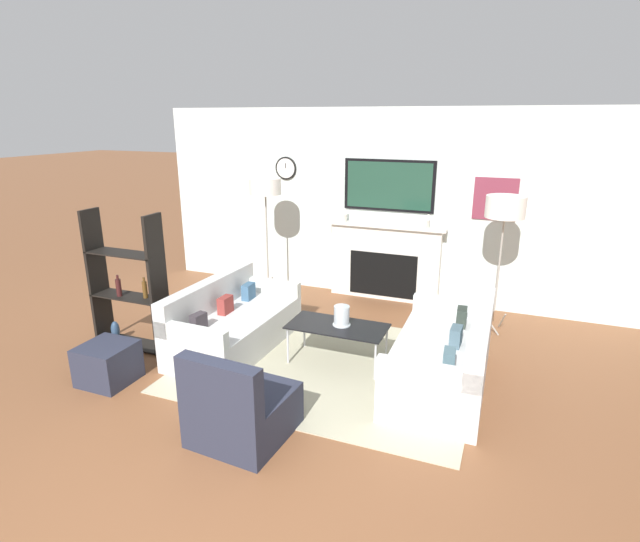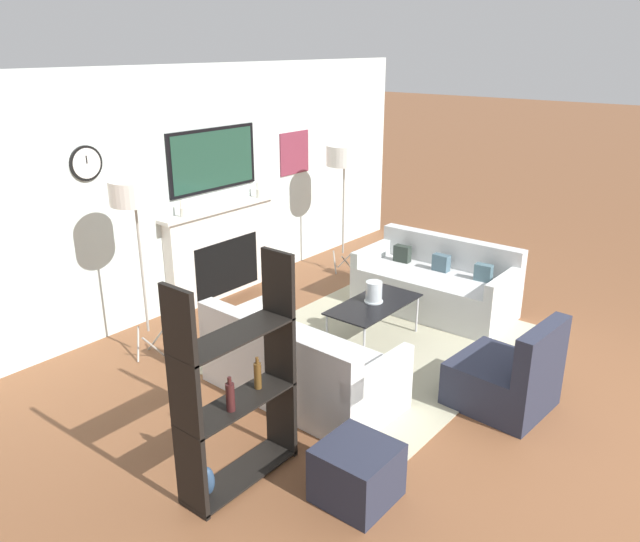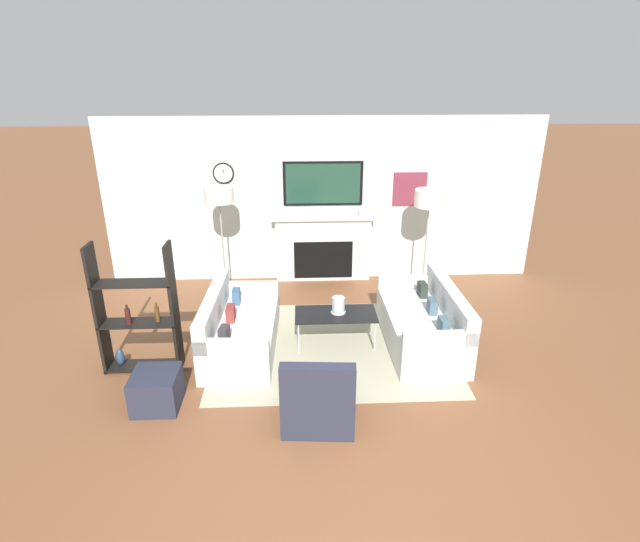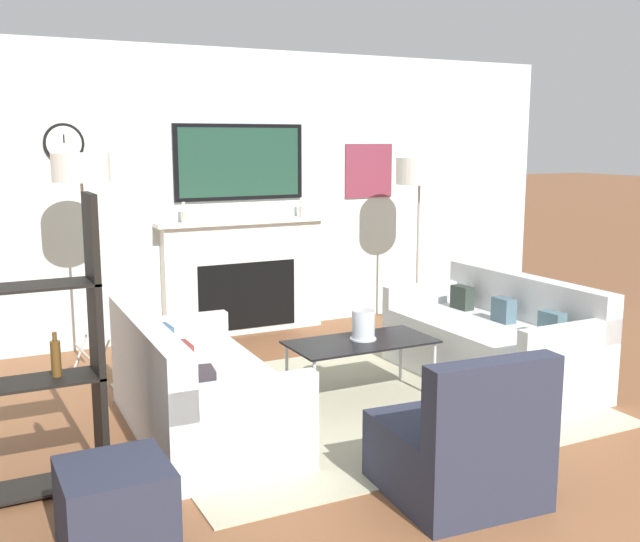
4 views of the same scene
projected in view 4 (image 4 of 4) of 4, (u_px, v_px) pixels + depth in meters
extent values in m
cube|color=silver|center=(238.00, 193.00, 7.19)|extent=(7.13, 0.07, 2.70)
cube|color=silver|center=(244.00, 278.00, 7.23)|extent=(1.59, 0.16, 1.07)
cube|color=black|center=(248.00, 296.00, 7.18)|extent=(0.98, 0.01, 0.64)
cube|color=silver|center=(244.00, 222.00, 7.12)|extent=(1.71, 0.22, 0.04)
cylinder|color=#B2AD9E|center=(184.00, 217.00, 6.81)|extent=(0.04, 0.04, 0.10)
cylinder|color=white|center=(183.00, 207.00, 6.80)|extent=(0.03, 0.03, 0.09)
cylinder|color=#B2AD9E|center=(302.00, 212.00, 7.34)|extent=(0.04, 0.04, 0.10)
cylinder|color=white|center=(301.00, 202.00, 7.33)|extent=(0.03, 0.03, 0.09)
cube|color=black|center=(239.00, 162.00, 7.10)|extent=(1.29, 0.04, 0.72)
cube|color=#1E4233|center=(240.00, 162.00, 7.08)|extent=(1.20, 0.01, 0.64)
cylinder|color=black|center=(64.00, 143.00, 6.36)|extent=(0.34, 0.02, 0.34)
cylinder|color=silver|center=(64.00, 143.00, 6.35)|extent=(0.29, 0.00, 0.29)
cube|color=black|center=(64.00, 139.00, 6.34)|extent=(0.01, 0.00, 0.07)
cube|color=brown|center=(369.00, 171.00, 7.75)|extent=(0.55, 0.02, 0.55)
cube|color=#B4B092|center=(360.00, 403.00, 5.34)|extent=(3.02, 2.44, 0.01)
cube|color=silver|center=(203.00, 401.00, 4.79)|extent=(0.90, 1.74, 0.41)
cube|color=silver|center=(147.00, 350.00, 4.58)|extent=(0.21, 1.72, 0.36)
cube|color=silver|center=(171.00, 328.00, 5.46)|extent=(0.85, 0.13, 0.18)
cube|color=silver|center=(244.00, 396.00, 4.02)|extent=(0.85, 0.13, 0.18)
cube|color=#3A5D7E|center=(163.00, 339.00, 5.14)|extent=(0.11, 0.20, 0.20)
cube|color=maroon|center=(182.00, 358.00, 4.69)|extent=(0.10, 0.20, 0.20)
cube|color=#383036|center=(205.00, 383.00, 4.24)|extent=(0.12, 0.19, 0.18)
cube|color=silver|center=(489.00, 352.00, 5.82)|extent=(0.89, 1.75, 0.46)
cube|color=silver|center=(526.00, 297.00, 5.91)|extent=(0.18, 1.74, 0.35)
cube|color=silver|center=(571.00, 337.00, 5.05)|extent=(0.87, 0.11, 0.18)
cube|color=silver|center=(428.00, 293.00, 6.48)|extent=(0.87, 0.11, 0.18)
cube|color=#4A6671|center=(552.00, 325.00, 5.37)|extent=(0.11, 0.19, 0.19)
cube|color=#47606D|center=(504.00, 310.00, 5.82)|extent=(0.11, 0.19, 0.19)
cube|color=#2B342E|center=(462.00, 298.00, 6.27)|extent=(0.11, 0.20, 0.19)
cube|color=#282B3C|center=(455.00, 459.00, 3.96)|extent=(0.77, 0.81, 0.39)
cube|color=#282B3C|center=(493.00, 404.00, 3.61)|extent=(0.73, 0.19, 0.43)
cube|color=black|center=(361.00, 342.00, 5.36)|extent=(1.05, 0.53, 0.02)
cylinder|color=#B7B7BC|center=(314.00, 390.00, 4.99)|extent=(0.02, 0.02, 0.42)
cylinder|color=#B7B7BC|center=(434.00, 370.00, 5.42)|extent=(0.02, 0.02, 0.42)
cylinder|color=#B7B7BC|center=(287.00, 372.00, 5.38)|extent=(0.02, 0.02, 0.42)
cylinder|color=#B7B7BC|center=(401.00, 355.00, 5.81)|extent=(0.02, 0.02, 0.42)
cylinder|color=silver|center=(363.00, 325.00, 5.38)|extent=(0.17, 0.17, 0.22)
cylinder|color=silver|center=(363.00, 331.00, 5.39)|extent=(0.09, 0.09, 0.12)
cylinder|color=silver|center=(363.00, 339.00, 5.40)|extent=(0.19, 0.19, 0.01)
cylinder|color=#9E998E|center=(104.00, 353.00, 6.11)|extent=(0.09, 0.23, 0.29)
cylinder|color=#9E998E|center=(79.00, 355.00, 6.07)|extent=(0.17, 0.19, 0.29)
cylinder|color=#9E998E|center=(90.00, 360.00, 5.93)|extent=(0.23, 0.07, 0.29)
cylinder|color=#9E998E|center=(86.00, 262.00, 5.90)|extent=(0.02, 0.02, 1.26)
cylinder|color=white|center=(81.00, 167.00, 5.77)|extent=(0.44, 0.44, 0.22)
cylinder|color=#9E998E|center=(423.00, 314.00, 7.51)|extent=(0.09, 0.23, 0.27)
cylinder|color=#9E998E|center=(405.00, 315.00, 7.47)|extent=(0.17, 0.19, 0.27)
cylinder|color=#9E998E|center=(420.00, 319.00, 7.33)|extent=(0.23, 0.07, 0.27)
cylinder|color=#9E998E|center=(418.00, 245.00, 7.31)|extent=(0.02, 0.02, 1.18)
cylinder|color=white|center=(420.00, 171.00, 7.19)|extent=(0.46, 0.46, 0.26)
cube|color=black|center=(97.00, 340.00, 4.02)|extent=(0.04, 0.28, 1.59)
cube|color=black|center=(21.00, 490.00, 3.96)|extent=(0.90, 0.28, 0.02)
cube|color=black|center=(13.00, 385.00, 3.86)|extent=(0.90, 0.28, 0.01)
cube|color=black|center=(6.00, 288.00, 3.77)|extent=(0.90, 0.28, 0.02)
cylinder|color=brown|center=(56.00, 359.00, 3.96)|extent=(0.05, 0.05, 0.19)
cylinder|color=brown|center=(55.00, 336.00, 3.94)|extent=(0.02, 0.02, 0.05)
cube|color=#282B3C|center=(116.00, 507.00, 3.43)|extent=(0.49, 0.49, 0.40)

